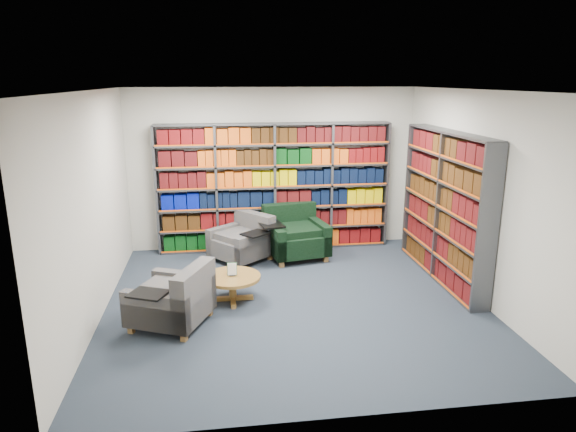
{
  "coord_description": "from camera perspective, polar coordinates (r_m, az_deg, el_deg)",
  "views": [
    {
      "loc": [
        -0.97,
        -6.36,
        2.94
      ],
      "look_at": [
        0.0,
        0.6,
        1.05
      ],
      "focal_mm": 32.0,
      "sensor_mm": 36.0,
      "label": 1
    }
  ],
  "objects": [
    {
      "name": "chair_teal_front",
      "position": [
        6.48,
        -12.29,
        -9.25
      ],
      "size": [
        1.12,
        1.14,
        0.77
      ],
      "color": "#0D1C39",
      "rests_on": "ground"
    },
    {
      "name": "coffee_table",
      "position": [
        7.04,
        -6.2,
        -7.17
      ],
      "size": [
        0.77,
        0.77,
        0.54
      ],
      "color": "olive",
      "rests_on": "ground"
    },
    {
      "name": "bookshelf_right",
      "position": [
        7.93,
        17.02,
        0.94
      ],
      "size": [
        0.28,
        2.5,
        2.2
      ],
      "color": "#47494F",
      "rests_on": "ground"
    },
    {
      "name": "chair_teal_left",
      "position": [
        8.61,
        -4.84,
        -2.83
      ],
      "size": [
        1.17,
        1.17,
        0.75
      ],
      "color": "#0D1C39",
      "rests_on": "ground"
    },
    {
      "name": "chair_green_right",
      "position": [
        8.74,
        0.67,
        -2.23
      ],
      "size": [
        1.2,
        1.1,
        0.86
      ],
      "color": "black",
      "rests_on": "ground"
    },
    {
      "name": "bookshelf_back",
      "position": [
        8.95,
        -1.53,
        3.17
      ],
      "size": [
        4.0,
        0.28,
        2.2
      ],
      "color": "#47494F",
      "rests_on": "ground"
    },
    {
      "name": "room_shell",
      "position": [
        6.62,
        0.71,
        1.59
      ],
      "size": [
        5.02,
        5.02,
        2.82
      ],
      "color": "black",
      "rests_on": "ground"
    }
  ]
}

